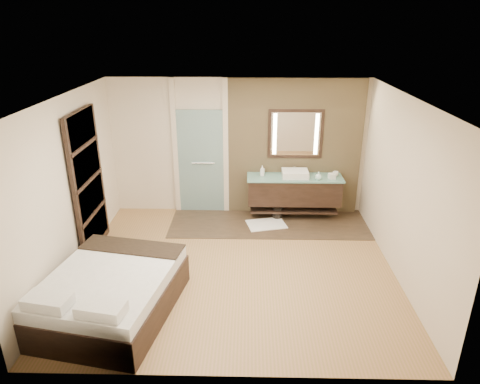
{
  "coord_description": "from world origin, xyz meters",
  "views": [
    {
      "loc": [
        0.21,
        -5.89,
        3.72
      ],
      "look_at": [
        0.07,
        0.6,
        1.07
      ],
      "focal_mm": 32.0,
      "sensor_mm": 36.0,
      "label": 1
    }
  ],
  "objects_px": {
    "mirror_unit": "(296,134)",
    "bed": "(110,293)",
    "waste_bin": "(277,212)",
    "vanity": "(294,190)"
  },
  "relations": [
    {
      "from": "vanity",
      "to": "waste_bin",
      "type": "distance_m",
      "value": 0.56
    },
    {
      "from": "waste_bin",
      "to": "vanity",
      "type": "bearing_deg",
      "value": 12.03
    },
    {
      "from": "mirror_unit",
      "to": "waste_bin",
      "type": "distance_m",
      "value": 1.59
    },
    {
      "from": "mirror_unit",
      "to": "vanity",
      "type": "bearing_deg",
      "value": -90.0
    },
    {
      "from": "bed",
      "to": "waste_bin",
      "type": "height_order",
      "value": "bed"
    },
    {
      "from": "waste_bin",
      "to": "bed",
      "type": "bearing_deg",
      "value": -128.74
    },
    {
      "from": "bed",
      "to": "waste_bin",
      "type": "bearing_deg",
      "value": 62.01
    },
    {
      "from": "mirror_unit",
      "to": "waste_bin",
      "type": "bearing_deg",
      "value": -136.16
    },
    {
      "from": "mirror_unit",
      "to": "bed",
      "type": "relative_size",
      "value": 0.48
    },
    {
      "from": "mirror_unit",
      "to": "waste_bin",
      "type": "relative_size",
      "value": 4.21
    }
  ]
}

